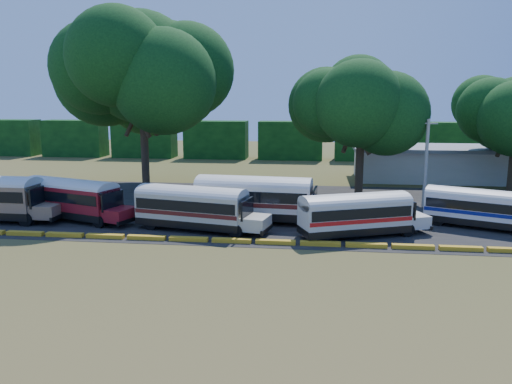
# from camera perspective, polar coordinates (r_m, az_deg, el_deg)

# --- Properties ---
(ground) EXTENTS (160.00, 160.00, 0.00)m
(ground) POSITION_cam_1_polar(r_m,az_deg,el_deg) (33.02, -0.51, -6.41)
(ground) COLOR #3C4818
(ground) RESTS_ON ground
(asphalt_strip) EXTENTS (64.00, 24.00, 0.02)m
(asphalt_strip) POSITION_cam_1_polar(r_m,az_deg,el_deg) (44.47, 2.77, -1.88)
(asphalt_strip) COLOR black
(asphalt_strip) RESTS_ON ground
(curb) EXTENTS (53.70, 0.45, 0.30)m
(curb) POSITION_cam_1_polar(r_m,az_deg,el_deg) (33.93, -0.29, -5.67)
(curb) COLOR gold
(curb) RESTS_ON ground
(terminal_building) EXTENTS (19.00, 9.00, 4.00)m
(terminal_building) POSITION_cam_1_polar(r_m,az_deg,el_deg) (63.31, 19.59, 3.16)
(terminal_building) COLOR beige
(terminal_building) RESTS_ON ground
(treeline_backdrop) EXTENTS (130.00, 4.00, 6.00)m
(treeline_backdrop) POSITION_cam_1_polar(r_m,az_deg,el_deg) (79.67, 3.98, 5.91)
(treeline_backdrop) COLOR black
(treeline_backdrop) RESTS_ON ground
(bus_red) EXTENTS (10.41, 5.66, 3.34)m
(bus_red) POSITION_cam_1_polar(r_m,az_deg,el_deg) (42.64, -20.26, -0.49)
(bus_red) COLOR black
(bus_red) RESTS_ON ground
(bus_cream_west) EXTENTS (10.36, 4.50, 3.31)m
(bus_cream_west) POSITION_cam_1_polar(r_m,az_deg,el_deg) (37.18, -7.06, -1.54)
(bus_cream_west) COLOR black
(bus_cream_west) RESTS_ON ground
(bus_cream_east) EXTENTS (11.30, 3.64, 3.65)m
(bus_cream_east) POSITION_cam_1_polar(r_m,az_deg,el_deg) (39.32, 0.10, -0.50)
(bus_cream_east) COLOR black
(bus_cream_east) RESTS_ON ground
(bus_white_red) EXTENTS (9.71, 5.76, 3.13)m
(bus_white_red) POSITION_cam_1_polar(r_m,az_deg,el_deg) (35.91, 11.53, -2.29)
(bus_white_red) COLOR black
(bus_white_red) RESTS_ON ground
(bus_white_blue) EXTENTS (9.19, 5.67, 2.98)m
(bus_white_blue) POSITION_cam_1_polar(r_m,az_deg,el_deg) (41.18, 24.24, -1.49)
(bus_white_blue) COLOR black
(bus_white_blue) RESTS_ON ground
(tree_west) EXTENTS (15.49, 15.49, 18.40)m
(tree_west) POSITION_cam_1_polar(r_m,az_deg,el_deg) (53.35, -12.97, 13.69)
(tree_west) COLOR #332719
(tree_west) RESTS_ON ground
(tree_center) EXTENTS (10.32, 10.32, 13.42)m
(tree_center) POSITION_cam_1_polar(r_m,az_deg,el_deg) (50.55, 12.03, 10.37)
(tree_center) COLOR #332719
(tree_center) RESTS_ON ground
(utility_pole) EXTENTS (1.60, 0.30, 7.89)m
(utility_pole) POSITION_cam_1_polar(r_m,az_deg,el_deg) (46.90, 18.85, 3.23)
(utility_pole) COLOR #9A988C
(utility_pole) RESTS_ON ground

